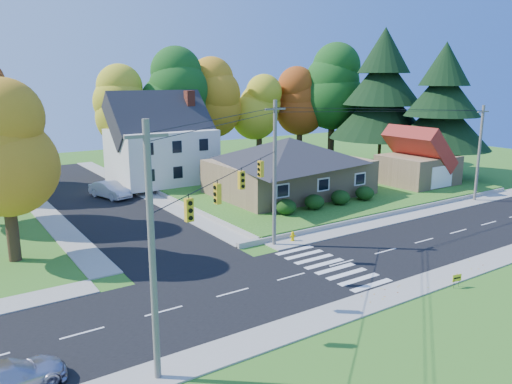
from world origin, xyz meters
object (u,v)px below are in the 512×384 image
at_px(ranch_house, 289,165).
at_px(fire_hydrant, 293,237).
at_px(silver_sedan, 8,378).
at_px(white_car, 110,190).

height_order(ranch_house, fire_hydrant, ranch_house).
distance_m(silver_sedan, fire_hydrant, 21.13).
xyz_separation_m(ranch_house, silver_sedan, (-27.43, -19.00, -2.64)).
bearing_deg(white_car, ranch_house, -50.37).
distance_m(silver_sedan, white_car, 31.28).
height_order(silver_sedan, white_car, white_car).
bearing_deg(ranch_house, white_car, 146.84).
bearing_deg(white_car, silver_sedan, -131.55).
xyz_separation_m(ranch_house, white_car, (-14.54, 9.50, -2.45)).
xyz_separation_m(ranch_house, fire_hydrant, (-7.93, -10.88, -2.91)).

